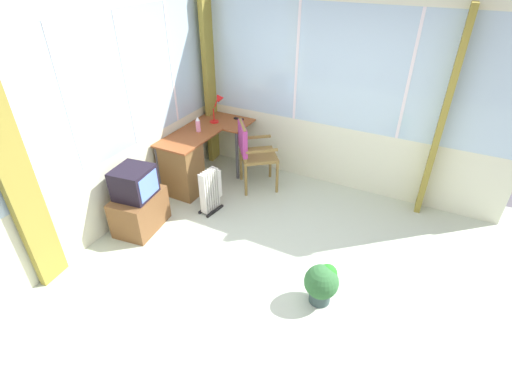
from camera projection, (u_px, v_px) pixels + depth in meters
ground at (276, 274)px, 4.10m from camera, size 5.09×5.25×0.06m
north_window_panel at (104, 123)px, 4.21m from camera, size 4.09×0.07×2.59m
east_window_panel at (347, 98)px, 4.92m from camera, size 0.07×4.25×2.59m
curtain_north_left at (15, 174)px, 3.37m from camera, size 0.32×0.10×2.49m
curtain_corner at (210, 82)px, 5.64m from camera, size 0.32×0.10×2.49m
curtain_east_far at (442, 119)px, 4.44m from camera, size 0.31×0.09×2.49m
desk at (185, 164)px, 5.23m from camera, size 1.43×0.80×0.77m
desk_lamp at (219, 104)px, 5.47m from camera, size 0.24×0.21×0.41m
tv_remote at (239, 119)px, 5.65m from camera, size 0.05×0.15×0.02m
spray_bottle at (198, 124)px, 5.24m from camera, size 0.06×0.06×0.22m
wooden_armchair at (250, 148)px, 5.20m from camera, size 0.67×0.67×0.98m
tv_on_stand at (138, 202)px, 4.55m from camera, size 0.69×0.52×0.83m
space_heater at (211, 190)px, 4.90m from camera, size 0.36×0.21×0.60m
potted_plant at (322, 282)px, 3.63m from camera, size 0.33×0.33×0.42m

